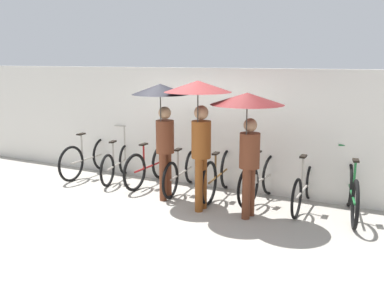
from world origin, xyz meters
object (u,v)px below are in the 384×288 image
object	(u,v)px
parked_bicycle_1	(117,164)
parked_bicycle_2	(149,166)
pedestrian_center	(199,108)
parked_bicycle_7	(352,193)
parked_bicycle_0	(88,158)
parked_bicycle_4	(219,175)
pedestrian_leading	(162,110)
pedestrian_trailing	(248,118)
parked_bicycle_3	(182,172)
parked_bicycle_5	(260,179)
parked_bicycle_6	(304,187)

from	to	relation	value
parked_bicycle_1	parked_bicycle_2	size ratio (longest dim) A/B	0.92
parked_bicycle_1	pedestrian_center	distance (m)	2.89
parked_bicycle_1	parked_bicycle_7	distance (m)	4.63
parked_bicycle_0	pedestrian_center	size ratio (longest dim) A/B	0.84
parked_bicycle_4	pedestrian_leading	distance (m)	1.60
parked_bicycle_7	parked_bicycle_2	bearing A→B (deg)	78.16
parked_bicycle_7	pedestrian_trailing	distance (m)	2.11
parked_bicycle_3	parked_bicycle_4	xyz separation A→B (m)	(0.77, -0.01, 0.04)
parked_bicycle_4	pedestrian_center	bearing A→B (deg)	177.45
parked_bicycle_1	pedestrian_leading	xyz separation A→B (m)	(1.54, -0.71, 1.27)
parked_bicycle_5	pedestrian_leading	distance (m)	2.12
parked_bicycle_0	parked_bicycle_2	world-z (taller)	parked_bicycle_0
parked_bicycle_0	parked_bicycle_2	xyz separation A→B (m)	(1.54, 0.01, -0.01)
pedestrian_center	pedestrian_trailing	distance (m)	0.81
parked_bicycle_3	parked_bicycle_5	xyz separation A→B (m)	(1.55, 0.06, 0.04)
parked_bicycle_4	pedestrian_center	xyz separation A→B (m)	(0.04, -0.92, 1.32)
pedestrian_trailing	parked_bicycle_3	bearing A→B (deg)	-23.88
parked_bicycle_3	pedestrian_trailing	bearing A→B (deg)	-124.68
parked_bicycle_7	pedestrian_trailing	bearing A→B (deg)	109.84
parked_bicycle_4	parked_bicycle_7	distance (m)	2.32
parked_bicycle_2	pedestrian_center	bearing A→B (deg)	-120.73
parked_bicycle_7	pedestrian_center	xyz separation A→B (m)	(-2.28, -0.92, 1.33)
parked_bicycle_3	parked_bicycle_6	xyz separation A→B (m)	(2.32, 0.05, -0.00)
parked_bicycle_0	parked_bicycle_6	size ratio (longest dim) A/B	1.04
parked_bicycle_0	pedestrian_trailing	xyz separation A→B (m)	(3.93, -0.92, 1.23)
parked_bicycle_5	pedestrian_leading	size ratio (longest dim) A/B	0.82
parked_bicycle_6	parked_bicycle_2	bearing A→B (deg)	89.57
parked_bicycle_5	parked_bicycle_1	bearing A→B (deg)	97.95
parked_bicycle_3	parked_bicycle_4	distance (m)	0.77
parked_bicycle_3	parked_bicycle_4	size ratio (longest dim) A/B	0.95
parked_bicycle_4	parked_bicycle_6	xyz separation A→B (m)	(1.54, 0.06, -0.04)
parked_bicycle_1	pedestrian_leading	world-z (taller)	pedestrian_leading
parked_bicycle_3	parked_bicycle_4	bearing A→B (deg)	-96.37
parked_bicycle_6	parked_bicycle_4	bearing A→B (deg)	91.56
parked_bicycle_2	parked_bicycle_7	bearing A→B (deg)	-89.98
parked_bicycle_0	parked_bicycle_3	size ratio (longest dim) A/B	1.04
parked_bicycle_0	parked_bicycle_4	bearing A→B (deg)	-91.41
parked_bicycle_0	parked_bicycle_5	xyz separation A→B (m)	(3.86, 0.03, 0.00)
pedestrian_leading	pedestrian_center	xyz separation A→B (m)	(0.82, -0.23, 0.10)
parked_bicycle_0	parked_bicycle_1	world-z (taller)	parked_bicycle_0
parked_bicycle_4	pedestrian_trailing	world-z (taller)	pedestrian_trailing
pedestrian_leading	parked_bicycle_0	bearing A→B (deg)	-17.78
parked_bicycle_3	pedestrian_trailing	size ratio (longest dim) A/B	0.88
pedestrian_leading	pedestrian_center	distance (m)	0.86
parked_bicycle_7	pedestrian_center	size ratio (longest dim) A/B	0.83
parked_bicycle_0	parked_bicycle_2	size ratio (longest dim) A/B	1.06
parked_bicycle_2	parked_bicycle_6	size ratio (longest dim) A/B	0.98
parked_bicycle_5	pedestrian_trailing	world-z (taller)	pedestrian_trailing
pedestrian_leading	parked_bicycle_6	bearing A→B (deg)	-162.63
pedestrian_center	parked_bicycle_0	bearing A→B (deg)	-19.30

